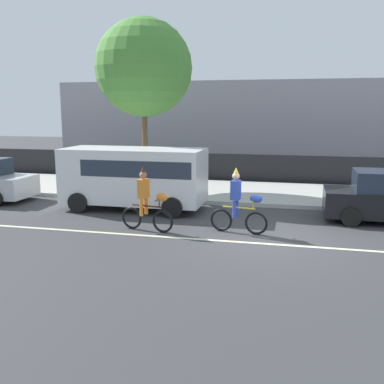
{
  "coord_description": "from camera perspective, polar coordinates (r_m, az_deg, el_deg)",
  "views": [
    {
      "loc": [
        0.82,
        -12.19,
        3.56
      ],
      "look_at": [
        -2.39,
        1.2,
        1.0
      ],
      "focal_mm": 42.0,
      "sensor_mm": 36.0,
      "label": 1
    }
  ],
  "objects": [
    {
      "name": "ground_plane",
      "position": [
        12.73,
        9.31,
        -5.86
      ],
      "size": [
        80.0,
        80.0,
        0.0
      ],
      "primitive_type": "plane",
      "color": "#38383A"
    },
    {
      "name": "road_centre_line",
      "position": [
        12.25,
        9.13,
        -6.49
      ],
      "size": [
        36.0,
        0.14,
        0.01
      ],
      "primitive_type": "cube",
      "color": "beige",
      "rests_on": "ground"
    },
    {
      "name": "sidewalk_curb",
      "position": [
        19.03,
        10.8,
        -0.21
      ],
      "size": [
        60.0,
        5.0,
        0.15
      ],
      "primitive_type": "cube",
      "color": "#ADAAA3",
      "rests_on": "ground"
    },
    {
      "name": "fence_line",
      "position": [
        21.8,
        11.24,
        2.79
      ],
      "size": [
        40.0,
        0.08,
        1.4
      ],
      "primitive_type": "cube",
      "color": "black",
      "rests_on": "ground"
    },
    {
      "name": "building_backdrop",
      "position": [
        30.22,
        12.01,
        8.47
      ],
      "size": [
        28.0,
        8.0,
        5.18
      ],
      "primitive_type": "cube",
      "color": "#99939E",
      "rests_on": "ground"
    },
    {
      "name": "parade_cyclist_orange",
      "position": [
        13.22,
        -5.73,
        -1.39
      ],
      "size": [
        1.7,
        0.54,
        1.92
      ],
      "color": "black",
      "rests_on": "ground"
    },
    {
      "name": "parade_cyclist_cobalt",
      "position": [
        13.0,
        6.02,
        -1.6
      ],
      "size": [
        1.71,
        0.52,
        1.92
      ],
      "color": "black",
      "rests_on": "ground"
    },
    {
      "name": "parked_van_white",
      "position": [
        16.08,
        -7.14,
        2.3
      ],
      "size": [
        5.0,
        2.22,
        2.18
      ],
      "color": "white",
      "rests_on": "ground"
    },
    {
      "name": "street_tree_near_lamp",
      "position": [
        19.37,
        -6.16,
        15.4
      ],
      "size": [
        4.04,
        4.04,
        7.1
      ],
      "color": "brown",
      "rests_on": "sidewalk_curb"
    }
  ]
}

